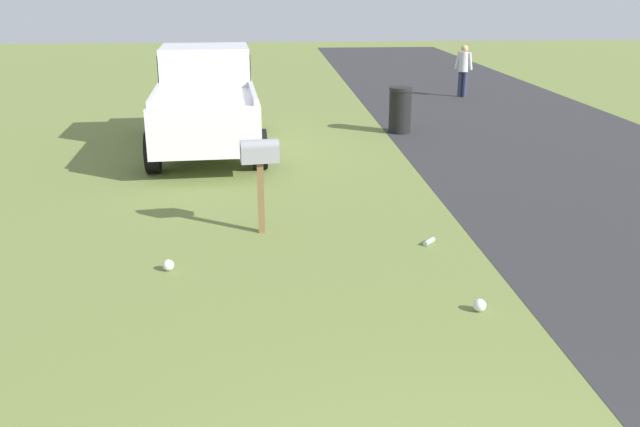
{
  "coord_description": "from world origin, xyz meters",
  "views": [
    {
      "loc": [
        -2.04,
        1.24,
        3.33
      ],
      "look_at": [
        4.85,
        0.72,
        0.97
      ],
      "focal_mm": 37.78,
      "sensor_mm": 36.0,
      "label": 1
    }
  ],
  "objects_px": {
    "pickup_truck": "(206,96)",
    "pedestrian": "(463,67)",
    "mailbox": "(260,158)",
    "trash_bin": "(400,110)"
  },
  "relations": [
    {
      "from": "trash_bin",
      "to": "pickup_truck",
      "type": "bearing_deg",
      "value": 105.23
    },
    {
      "from": "trash_bin",
      "to": "mailbox",
      "type": "bearing_deg",
      "value": 153.83
    },
    {
      "from": "pickup_truck",
      "to": "trash_bin",
      "type": "height_order",
      "value": "pickup_truck"
    },
    {
      "from": "pickup_truck",
      "to": "pedestrian",
      "type": "relative_size",
      "value": 3.44
    },
    {
      "from": "mailbox",
      "to": "pickup_truck",
      "type": "bearing_deg",
      "value": 4.72
    },
    {
      "from": "pickup_truck",
      "to": "trash_bin",
      "type": "xyz_separation_m",
      "value": [
        1.19,
        -4.37,
        -0.57
      ]
    },
    {
      "from": "pickup_truck",
      "to": "pedestrian",
      "type": "distance_m",
      "value": 9.66
    },
    {
      "from": "mailbox",
      "to": "pickup_truck",
      "type": "xyz_separation_m",
      "value": [
        5.34,
        1.16,
        0.03
      ]
    },
    {
      "from": "trash_bin",
      "to": "pedestrian",
      "type": "distance_m",
      "value": 5.92
    },
    {
      "from": "mailbox",
      "to": "trash_bin",
      "type": "distance_m",
      "value": 7.29
    }
  ]
}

